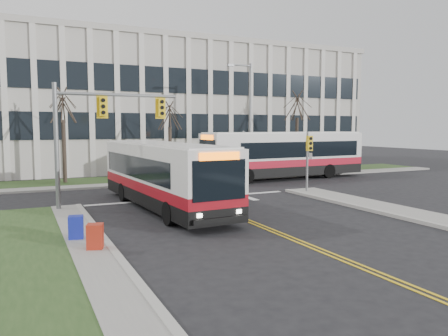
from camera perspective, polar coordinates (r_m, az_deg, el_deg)
ground at (r=18.06m, az=5.19°, el=-7.72°), size 120.00×120.00×0.00m
sidewalk_west at (r=11.09m, az=-14.05°, el=-15.97°), size 1.20×26.00×0.14m
sidewalk_cross at (r=33.64m, az=-0.55°, el=-1.51°), size 44.00×1.60×0.14m
building_lawn at (r=36.19m, az=-2.40°, el=-1.04°), size 44.00×5.00×0.12m
office_building at (r=47.30m, az=-8.12°, el=7.61°), size 40.00×16.00×12.00m
mast_arm_signal at (r=22.57m, az=-16.85°, el=5.58°), size 6.11×0.38×6.20m
signal_pole_near at (r=27.37m, az=10.95°, el=1.94°), size 0.34×0.39×3.80m
signal_pole_far at (r=34.59m, az=2.63°, el=2.72°), size 0.34×0.39×3.80m
streetlight at (r=35.67m, az=3.23°, el=7.12°), size 2.15×0.25×9.20m
directory_sign at (r=34.73m, az=-5.89°, el=0.50°), size 1.50×0.12×2.00m
tree_left at (r=33.33m, az=-20.31°, el=7.48°), size 1.80×1.80×7.70m
tree_mid at (r=35.12m, az=-7.10°, el=6.61°), size 1.80×1.80×6.82m
tree_right at (r=40.36m, az=9.55°, el=7.86°), size 1.80×1.80×8.25m
bus_main at (r=22.14m, az=-7.97°, el=-1.10°), size 3.34×12.22×3.22m
bus_cross at (r=34.89m, az=7.91°, el=1.57°), size 13.74×3.65×3.63m
newspaper_box_blue at (r=16.48m, az=-18.76°, el=-7.56°), size 0.57×0.53×0.95m
newspaper_box_red at (r=14.96m, az=-16.48°, el=-8.80°), size 0.61×0.58×0.95m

